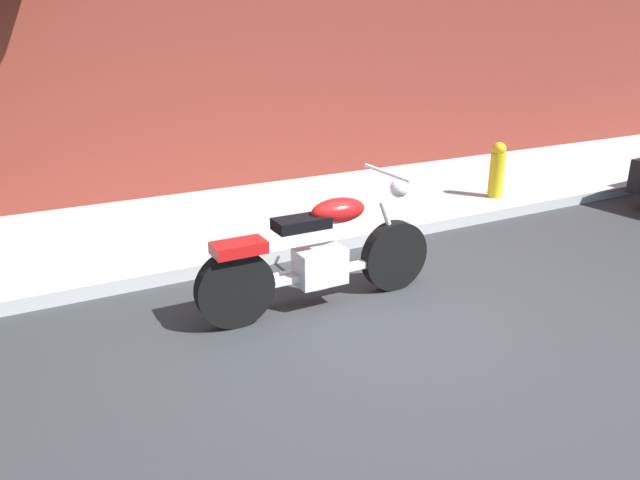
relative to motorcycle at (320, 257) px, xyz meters
The scene contains 4 objects.
ground_plane 0.79m from the motorcycle, 59.51° to the right, with size 60.00×60.00×0.00m, color #303335.
sidewalk 2.54m from the motorcycle, 82.71° to the left, with size 25.69×2.75×0.14m, color #B0B0B0.
motorcycle is the anchor object (origin of this frame).
fire_hydrant 3.98m from the motorcycle, 23.96° to the left, with size 0.20×0.20×0.91m.
Camera 1 is at (-2.66, -3.83, 2.42)m, focal length 33.83 mm.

